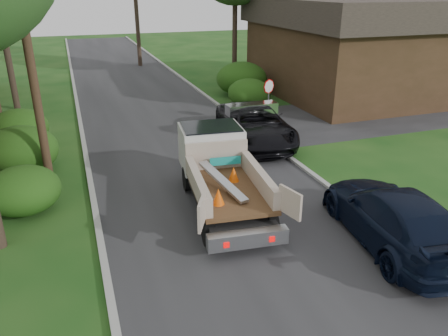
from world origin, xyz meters
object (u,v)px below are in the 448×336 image
utility_pole (27,41)px  house_right (346,46)px  black_pickup (255,124)px  flatbed_truck (218,164)px  stop_sign (269,93)px  navy_suv (394,217)px

utility_pole → house_right: size_ratio=0.77×
utility_pole → black_pickup: utility_pole is taller
utility_pole → flatbed_truck: size_ratio=1.61×
stop_sign → house_right: (7.80, 5.00, 1.38)m
house_right → black_pickup: size_ratio=2.10×
stop_sign → black_pickup: size_ratio=0.40×
black_pickup → navy_suv: (0.24, -9.39, -0.03)m
stop_sign → flatbed_truck: 8.77m
stop_sign → utility_pole: 11.91m
stop_sign → house_right: 9.37m
flatbed_truck → black_pickup: 6.09m
utility_pole → house_right: utility_pole is taller
house_right → flatbed_truck: bearing=-137.0°
house_right → utility_pole: bearing=-154.0°
utility_pole → navy_suv: utility_pole is taller
utility_pole → black_pickup: bearing=11.9°
stop_sign → navy_suv: bearing=-96.9°
stop_sign → navy_suv: (-1.40, -11.50, -0.95)m
stop_sign → house_right: bearing=32.7°
stop_sign → house_right: house_right is taller
flatbed_truck → house_right: bearing=49.1°
stop_sign → flatbed_truck: (-5.16, -7.07, -0.55)m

